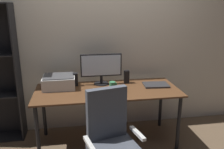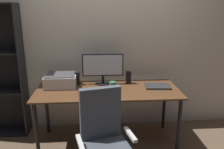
{
  "view_description": "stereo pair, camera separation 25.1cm",
  "coord_description": "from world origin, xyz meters",
  "px_view_note": "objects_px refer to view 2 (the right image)",
  "views": [
    {
      "loc": [
        -0.39,
        -2.75,
        1.76
      ],
      "look_at": [
        0.05,
        -0.02,
        0.94
      ],
      "focal_mm": 37.86,
      "sensor_mm": 36.0,
      "label": 1
    },
    {
      "loc": [
        -0.14,
        -2.78,
        1.76
      ],
      "look_at": [
        0.05,
        -0.02,
        0.94
      ],
      "focal_mm": 37.86,
      "sensor_mm": 36.0,
      "label": 2
    }
  ],
  "objects_px": {
    "monitor": "(103,67)",
    "printer": "(61,80)",
    "desk": "(108,95)",
    "keyboard": "(101,95)",
    "speaker_right": "(128,77)",
    "office_chair": "(104,147)",
    "laptop": "(158,86)",
    "mouse": "(117,93)",
    "coffee_mug": "(113,86)",
    "speaker_left": "(77,78)"
  },
  "relations": [
    {
      "from": "monitor",
      "to": "mouse",
      "type": "xyz_separation_m",
      "value": [
        0.15,
        -0.42,
        -0.22
      ]
    },
    {
      "from": "monitor",
      "to": "speaker_right",
      "type": "distance_m",
      "value": 0.37
    },
    {
      "from": "monitor",
      "to": "office_chair",
      "type": "xyz_separation_m",
      "value": [
        -0.02,
        -1.05,
        -0.52
      ]
    },
    {
      "from": "keyboard",
      "to": "office_chair",
      "type": "height_order",
      "value": "office_chair"
    },
    {
      "from": "speaker_left",
      "to": "office_chair",
      "type": "bearing_deg",
      "value": -73.06
    },
    {
      "from": "coffee_mug",
      "to": "office_chair",
      "type": "height_order",
      "value": "office_chair"
    },
    {
      "from": "desk",
      "to": "speaker_right",
      "type": "bearing_deg",
      "value": 37.19
    },
    {
      "from": "coffee_mug",
      "to": "office_chair",
      "type": "bearing_deg",
      "value": -99.55
    },
    {
      "from": "coffee_mug",
      "to": "printer",
      "type": "bearing_deg",
      "value": 165.92
    },
    {
      "from": "monitor",
      "to": "printer",
      "type": "relative_size",
      "value": 1.35
    },
    {
      "from": "monitor",
      "to": "laptop",
      "type": "relative_size",
      "value": 1.69
    },
    {
      "from": "laptop",
      "to": "desk",
      "type": "bearing_deg",
      "value": -171.38
    },
    {
      "from": "laptop",
      "to": "speaker_right",
      "type": "xyz_separation_m",
      "value": [
        -0.36,
        0.17,
        0.07
      ]
    },
    {
      "from": "speaker_left",
      "to": "coffee_mug",
      "type": "bearing_deg",
      "value": -25.45
    },
    {
      "from": "monitor",
      "to": "keyboard",
      "type": "bearing_deg",
      "value": -95.27
    },
    {
      "from": "keyboard",
      "to": "coffee_mug",
      "type": "distance_m",
      "value": 0.27
    },
    {
      "from": "printer",
      "to": "speaker_left",
      "type": "bearing_deg",
      "value": 13.47
    },
    {
      "from": "desk",
      "to": "coffee_mug",
      "type": "distance_m",
      "value": 0.14
    },
    {
      "from": "laptop",
      "to": "office_chair",
      "type": "bearing_deg",
      "value": -125.42
    },
    {
      "from": "desk",
      "to": "monitor",
      "type": "distance_m",
      "value": 0.39
    },
    {
      "from": "desk",
      "to": "keyboard",
      "type": "relative_size",
      "value": 6.18
    },
    {
      "from": "coffee_mug",
      "to": "printer",
      "type": "height_order",
      "value": "printer"
    },
    {
      "from": "laptop",
      "to": "speaker_left",
      "type": "height_order",
      "value": "speaker_left"
    },
    {
      "from": "speaker_left",
      "to": "office_chair",
      "type": "height_order",
      "value": "office_chair"
    },
    {
      "from": "office_chair",
      "to": "monitor",
      "type": "bearing_deg",
      "value": 75.04
    },
    {
      "from": "keyboard",
      "to": "office_chair",
      "type": "distance_m",
      "value": 0.67
    },
    {
      "from": "speaker_right",
      "to": "office_chair",
      "type": "relative_size",
      "value": 0.17
    },
    {
      "from": "monitor",
      "to": "printer",
      "type": "distance_m",
      "value": 0.57
    },
    {
      "from": "keyboard",
      "to": "desk",
      "type": "bearing_deg",
      "value": 65.86
    },
    {
      "from": "printer",
      "to": "office_chair",
      "type": "height_order",
      "value": "office_chair"
    },
    {
      "from": "mouse",
      "to": "printer",
      "type": "xyz_separation_m",
      "value": [
        -0.7,
        0.36,
        0.06
      ]
    },
    {
      "from": "desk",
      "to": "keyboard",
      "type": "xyz_separation_m",
      "value": [
        -0.09,
        -0.21,
        0.08
      ]
    },
    {
      "from": "speaker_right",
      "to": "speaker_left",
      "type": "bearing_deg",
      "value": 180.0
    },
    {
      "from": "keyboard",
      "to": "mouse",
      "type": "bearing_deg",
      "value": 4.93
    },
    {
      "from": "desk",
      "to": "office_chair",
      "type": "distance_m",
      "value": 0.85
    },
    {
      "from": "printer",
      "to": "monitor",
      "type": "bearing_deg",
      "value": 6.01
    },
    {
      "from": "desk",
      "to": "printer",
      "type": "bearing_deg",
      "value": 164.04
    },
    {
      "from": "monitor",
      "to": "desk",
      "type": "bearing_deg",
      "value": -77.85
    },
    {
      "from": "desk",
      "to": "keyboard",
      "type": "height_order",
      "value": "keyboard"
    },
    {
      "from": "mouse",
      "to": "laptop",
      "type": "distance_m",
      "value": 0.6
    },
    {
      "from": "laptop",
      "to": "speaker_right",
      "type": "height_order",
      "value": "speaker_right"
    },
    {
      "from": "desk",
      "to": "speaker_right",
      "type": "height_order",
      "value": "speaker_right"
    },
    {
      "from": "mouse",
      "to": "office_chair",
      "type": "bearing_deg",
      "value": -108.75
    },
    {
      "from": "monitor",
      "to": "speaker_right",
      "type": "relative_size",
      "value": 3.18
    },
    {
      "from": "mouse",
      "to": "coffee_mug",
      "type": "relative_size",
      "value": 0.99
    },
    {
      "from": "printer",
      "to": "speaker_right",
      "type": "bearing_deg",
      "value": 3.21
    },
    {
      "from": "keyboard",
      "to": "coffee_mug",
      "type": "bearing_deg",
      "value": 53.4
    },
    {
      "from": "speaker_right",
      "to": "printer",
      "type": "bearing_deg",
      "value": -176.79
    },
    {
      "from": "keyboard",
      "to": "mouse",
      "type": "distance_m",
      "value": 0.19
    },
    {
      "from": "desk",
      "to": "speaker_right",
      "type": "xyz_separation_m",
      "value": [
        0.29,
        0.22,
        0.16
      ]
    }
  ]
}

